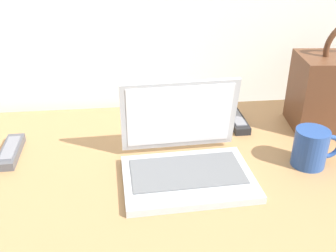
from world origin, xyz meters
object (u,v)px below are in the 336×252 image
laptop (185,156)px  remote_control_near (11,151)px  coffee_mug (311,148)px  remote_control_far (236,120)px

laptop → remote_control_near: size_ratio=1.98×
coffee_mug → remote_control_near: coffee_mug is taller
remote_control_far → remote_control_near: bearing=-169.9°
laptop → coffee_mug: laptop is taller
remote_control_far → laptop: bearing=-129.2°
remote_control_near → remote_control_far: size_ratio=1.00×
remote_control_near → remote_control_far: (0.65, 0.12, 0.00)m
coffee_mug → remote_control_far: size_ratio=0.78×
laptop → remote_control_near: laptop is taller
laptop → remote_control_far: 0.31m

